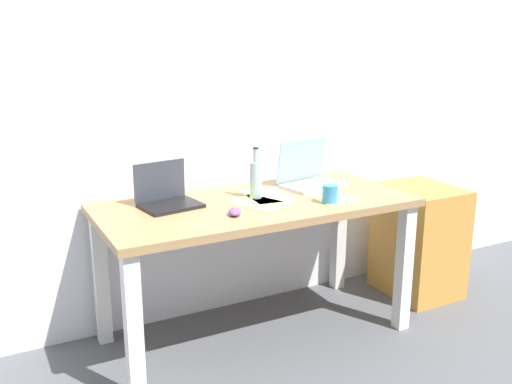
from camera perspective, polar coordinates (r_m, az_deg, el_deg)
ground_plane at (r=3.26m, az=-0.00°, el=-13.79°), size 8.00×8.00×0.00m
back_wall at (r=3.25m, az=-3.51°, el=10.22°), size 5.20×0.08×2.60m
desk at (r=3.00m, az=-0.00°, el=-2.88°), size 1.62×0.73×0.76m
laptop_left at (r=2.92m, az=-8.77°, el=-0.49°), size 0.31×0.26×0.21m
laptop_right at (r=3.29m, az=5.24°, el=1.66°), size 0.37×0.29×0.26m
beer_bottle at (r=3.00m, az=-0.03°, el=1.33°), size 0.06×0.06×0.27m
computer_mouse at (r=2.74m, az=-2.12°, el=-1.95°), size 0.10×0.12×0.03m
coffee_mug at (r=2.95m, az=7.31°, el=-0.20°), size 0.08×0.08×0.09m
paper_sheet_near_back at (r=3.07m, az=1.11°, el=-0.34°), size 0.23×0.31×0.00m
paper_sheet_front_right at (r=3.07m, az=7.62°, el=-0.52°), size 0.23×0.31×0.00m
paper_sheet_center at (r=2.93m, az=0.27°, el=-1.11°), size 0.31×0.35×0.00m
filing_cabinet at (r=3.76m, az=15.75°, el=-4.61°), size 0.40×0.48×0.69m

